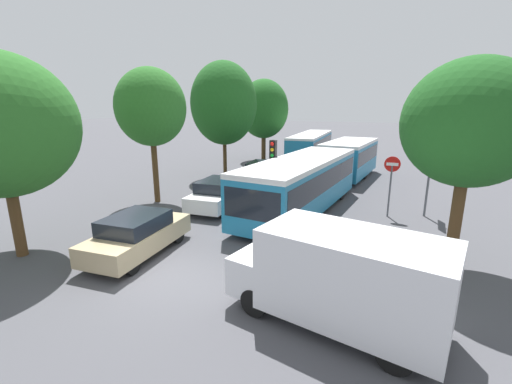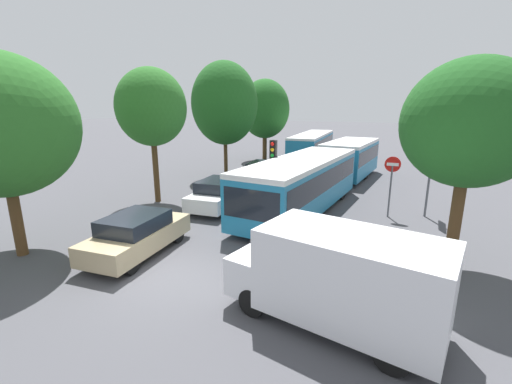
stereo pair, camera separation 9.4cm
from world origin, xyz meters
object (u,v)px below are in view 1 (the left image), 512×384
articulated_bus (326,169)px  city_bus_rear (311,144)px  queued_car_white (219,194)px  traffic_light (273,159)px  tree_left_mid (151,108)px  tree_right_near (468,127)px  direction_sign_post (431,162)px  white_van (342,277)px  tree_left_far (223,106)px  tree_left_near (2,129)px  tree_left_distant (264,111)px  queued_car_tan (138,234)px  no_entry_sign (391,177)px  queued_car_green (262,172)px

articulated_bus → city_bus_rear: size_ratio=1.59×
city_bus_rear → queued_car_white: (-0.06, -18.43, -0.62)m
traffic_light → tree_left_mid: tree_left_mid is taller
tree_right_near → articulated_bus: bearing=125.8°
articulated_bus → direction_sign_post: bearing=72.5°
white_van → tree_left_far: bearing=-41.5°
tree_left_near → tree_left_distant: 22.88m
queued_car_tan → traffic_light: 7.69m
traffic_light → queued_car_white: bearing=-63.1°
no_entry_sign → tree_left_distant: size_ratio=0.38×
tree_right_near → queued_car_green: bearing=137.8°
articulated_bus → queued_car_white: articulated_bus is taller
queued_car_tan → tree_left_mid: (-3.74, 5.71, 4.21)m
queued_car_tan → tree_left_near: bearing=109.7°
tree_left_mid → no_entry_sign: bearing=10.4°
city_bus_rear → queued_car_green: (-0.20, -12.26, -0.64)m
tree_left_mid → tree_left_far: tree_left_far is taller
white_van → tree_left_far: size_ratio=0.66×
city_bus_rear → tree_left_near: (-3.65, -25.99, 2.94)m
articulated_bus → tree_left_distant: size_ratio=2.40×
tree_left_distant → tree_right_near: tree_left_distant is taller
traffic_light → tree_right_near: (7.48, -4.09, 1.94)m
tree_left_far → queued_car_tan: bearing=-75.0°
no_entry_sign → tree_left_far: bearing=-113.7°
queued_car_white → white_van: size_ratio=0.82×
queued_car_white → tree_left_mid: tree_left_mid is taller
tree_left_near → articulated_bus: bearing=57.4°
tree_left_near → tree_left_far: (0.23, 14.37, 0.71)m
city_bus_rear → tree_left_near: size_ratio=1.65×
no_entry_sign → tree_left_mid: 12.15m
articulated_bus → city_bus_rear: 14.27m
queued_car_tan → city_bus_rear: bearing=-3.9°
traffic_light → no_entry_sign: (5.47, 0.73, -0.62)m
no_entry_sign → city_bus_rear: bearing=-154.7°
direction_sign_post → tree_left_near: tree_left_near is taller
direction_sign_post → tree_left_near: 16.63m
queued_car_white → direction_sign_post: size_ratio=1.21×
traffic_light → tree_left_mid: (-6.09, -1.39, 2.44)m
no_entry_sign → tree_left_mid: bearing=-79.6°
articulated_bus → queued_car_tan: size_ratio=4.17×
white_van → direction_sign_post: 10.16m
queued_car_tan → tree_left_near: tree_left_near is taller
tree_left_mid → tree_left_distant: tree_left_distant is taller
articulated_bus → tree_right_near: (5.59, -7.76, 2.94)m
white_van → queued_car_white: bearing=-33.5°
queued_car_white → tree_left_mid: 5.57m
articulated_bus → queued_car_green: bearing=-101.1°
tree_left_far → tree_left_distant: bearing=92.0°
no_entry_sign → queued_car_white: bearing=-76.6°
queued_car_white → tree_left_distant: size_ratio=0.59×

